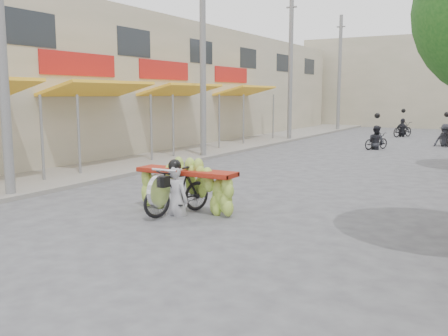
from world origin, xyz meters
The scene contains 12 objects.
ground centered at (0.00, 0.00, 0.00)m, with size 120.00×120.00×0.00m, color #57575C.
sidewalk_left centered at (-7.00, 15.00, 0.06)m, with size 4.00×60.00×0.12m, color gray.
shophouse_row_left centered at (-11.98, 13.98, 3.00)m, with size 9.77×40.00×6.00m.
far_building centered at (0.00, 38.00, 3.50)m, with size 20.00×6.00×7.00m, color #B0A78B.
utility_pole_near centered at (-5.40, 3.00, 4.03)m, with size 0.60×0.24×8.00m.
utility_pole_mid centered at (-5.40, 12.00, 4.03)m, with size 0.60×0.24×8.00m.
utility_pole_far centered at (-5.40, 21.00, 4.03)m, with size 0.60×0.24×8.00m.
utility_pole_back centered at (-5.40, 30.00, 4.03)m, with size 0.60×0.24×8.00m.
banana_motorbike centered at (-0.83, 3.80, 0.68)m, with size 2.34×1.88×2.00m.
bg_motorbike_a centered at (-0.13, 18.80, 0.79)m, with size 1.11×1.48×1.95m.
bg_motorbike_b centered at (2.53, 21.81, 0.83)m, with size 1.19×1.84×1.95m.
bg_motorbike_c centered at (-0.38, 26.67, 0.80)m, with size 1.22×1.70×1.95m.
Camera 1 is at (5.23, -4.91, 2.55)m, focal length 40.00 mm.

